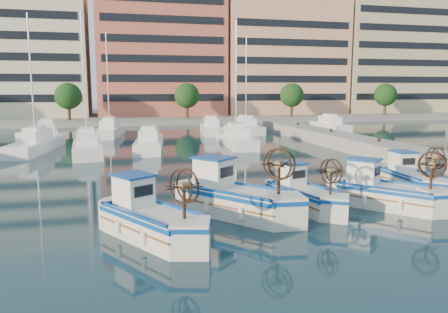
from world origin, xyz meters
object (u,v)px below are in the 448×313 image
(fishing_boat_c, at_px, (303,193))
(fishing_boat_d, at_px, (385,191))
(fishing_boat_e, at_px, (412,178))
(fishing_boat_b, at_px, (235,196))
(fishing_boat_a, at_px, (151,217))

(fishing_boat_c, bearing_deg, fishing_boat_d, -26.37)
(fishing_boat_c, distance_m, fishing_boat_e, 7.15)
(fishing_boat_d, distance_m, fishing_boat_e, 4.09)
(fishing_boat_b, relative_size, fishing_boat_d, 1.14)
(fishing_boat_a, bearing_deg, fishing_boat_d, -22.25)
(fishing_boat_a, relative_size, fishing_boat_d, 1.07)
(fishing_boat_a, bearing_deg, fishing_boat_c, -12.35)
(fishing_boat_a, height_order, fishing_boat_e, fishing_boat_a)
(fishing_boat_a, distance_m, fishing_boat_c, 7.38)
(fishing_boat_d, relative_size, fishing_boat_e, 1.04)
(fishing_boat_a, xyz_separation_m, fishing_boat_e, (13.94, 4.07, -0.07))
(fishing_boat_d, bearing_deg, fishing_boat_b, 135.81)
(fishing_boat_a, relative_size, fishing_boat_e, 1.11)
(fishing_boat_b, bearing_deg, fishing_boat_c, -33.63)
(fishing_boat_a, height_order, fishing_boat_c, fishing_boat_a)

